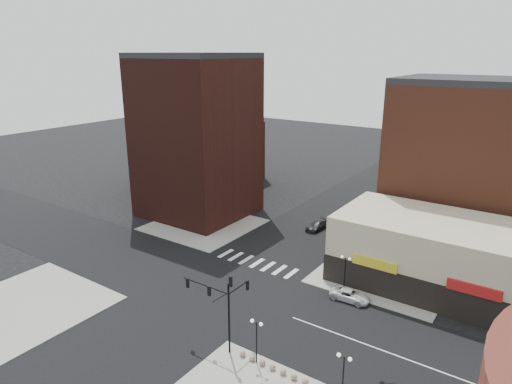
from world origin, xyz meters
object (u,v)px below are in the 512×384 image
Objects in this scene: white_suv at (350,295)px; dark_sedan_north at (317,225)px; street_lamp_ne at (345,265)px; street_lamp_se_b at (344,366)px; street_lamp_se_a at (257,331)px; traffic_signal at (223,300)px.

dark_sedan_north is at bearing 34.72° from white_suv.
street_lamp_ne is 0.91× the size of dark_sedan_north.
street_lamp_ne is (-7.00, 16.00, 0.00)m from street_lamp_se_b.
white_suv is (-5.61, 14.50, -2.68)m from street_lamp_se_b.
white_suv is (2.39, 14.50, -2.68)m from street_lamp_se_a.
white_suv is (6.15, 14.33, -4.35)m from traffic_signal.
street_lamp_se_b is 0.91× the size of dark_sedan_north.
street_lamp_ne is 3.37m from white_suv.
street_lamp_se_a is 16.03m from street_lamp_ne.
traffic_signal reaches higher than street_lamp_se_a.
street_lamp_se_a reaches higher than white_suv.
traffic_signal reaches higher than dark_sedan_north.
street_lamp_se_b is 17.46m from street_lamp_ne.
street_lamp_se_b is 0.95× the size of white_suv.
dark_sedan_north is at bearing 101.66° from traffic_signal.
street_lamp_ne is at bearing -47.47° from dark_sedan_north.
white_suv is 20.68m from dark_sedan_north.
traffic_signal is 11.88m from street_lamp_se_b.
street_lamp_se_a is 14.94m from white_suv.
dark_sedan_north is at bearing 108.10° from street_lamp_se_a.
street_lamp_se_b is at bearing -53.75° from dark_sedan_north.
street_lamp_se_b is (11.76, -0.17, -1.67)m from traffic_signal.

